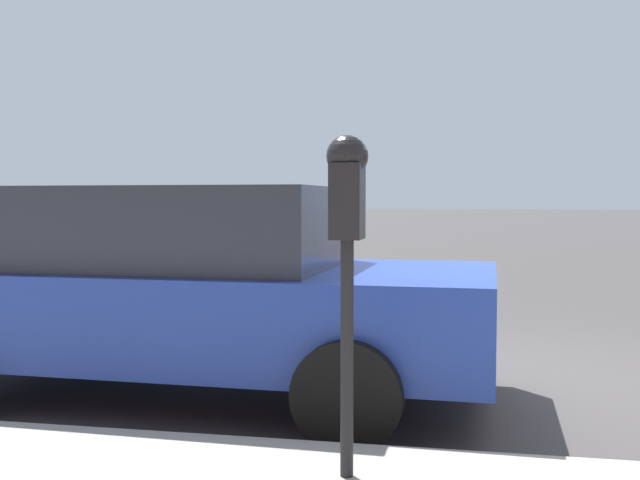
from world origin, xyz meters
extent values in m
plane|color=#3D3A3A|center=(0.00, 0.00, 0.00)|extent=(220.00, 220.00, 0.00)
cylinder|color=black|center=(-2.66, 0.84, 0.71)|extent=(0.06, 0.06, 1.09)
cube|color=black|center=(-2.66, 0.84, 1.42)|extent=(0.20, 0.14, 0.34)
sphere|color=black|center=(-2.66, 0.84, 1.62)|extent=(0.19, 0.19, 0.19)
cube|color=#B21919|center=(-2.56, 0.84, 1.38)|extent=(0.01, 0.11, 0.12)
cube|color=black|center=(-2.56, 0.84, 1.50)|extent=(0.01, 0.10, 0.08)
cube|color=navy|center=(-0.88, 2.26, 0.63)|extent=(2.00, 4.36, 0.63)
cube|color=#232833|center=(-0.88, 2.43, 1.23)|extent=(1.71, 2.46, 0.57)
cylinder|color=black|center=(0.00, 0.89, 0.32)|extent=(0.24, 0.65, 0.64)
cylinder|color=black|center=(-1.85, 0.96, 0.32)|extent=(0.24, 0.65, 0.64)
cylinder|color=black|center=(0.09, 3.55, 0.32)|extent=(0.24, 0.65, 0.64)
camera|label=1|loc=(-5.99, 0.31, 1.43)|focal=42.00mm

